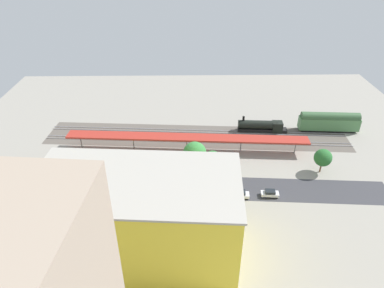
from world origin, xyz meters
TOP-DOWN VIEW (x-y plane):
  - ground_plane at (0.00, 0.00)m, footprint 146.42×146.42m
  - rail_bed at (0.00, -20.64)m, footprint 92.24×19.97m
  - street_asphalt at (0.00, 3.99)m, footprint 91.91×15.23m
  - track_rails at (0.00, -20.64)m, footprint 91.31×13.57m
  - platform_canopy_near at (3.11, -13.06)m, footprint 68.21×8.78m
  - locomotive at (-20.62, -23.52)m, footprint 15.38×3.65m
  - passenger_coach at (-41.27, -23.52)m, footprint 18.56×4.42m
  - parked_car_0 at (-16.47, 7.62)m, footprint 4.27×2.05m
  - parked_car_1 at (-9.31, 7.85)m, footprint 4.52×2.20m
  - parked_car_2 at (-1.60, 7.14)m, footprint 4.75×2.31m
  - parked_car_3 at (5.45, 7.55)m, footprint 4.38×1.85m
  - construction_building at (12.06, 22.91)m, footprint 37.50×20.90m
  - construction_roof_slab at (12.06, 22.91)m, footprint 38.14×21.54m
  - box_truck_0 at (-0.64, 7.97)m, footprint 8.59×2.80m
  - street_tree_0 at (1.15, -1.39)m, footprint 4.62×4.62m
  - street_tree_1 at (-31.61, -1.83)m, footprint 4.54×4.54m
  - street_tree_2 at (-3.39, -1.37)m, footprint 4.32×4.32m
  - street_tree_3 at (1.10, -2.00)m, footprint 5.97×5.97m
  - traffic_light at (6.57, -0.55)m, footprint 0.50×0.36m

SIDE VIEW (x-z plane):
  - ground_plane at x=0.00m, z-range 0.00..0.00m
  - rail_bed at x=0.00m, z-range 0.00..0.01m
  - street_asphalt at x=0.00m, z-range 0.00..0.01m
  - track_rails at x=0.00m, z-range 0.12..0.24m
  - parked_car_0 at x=-16.47m, z-range -0.10..1.58m
  - parked_car_1 at x=-9.31m, z-range -0.10..1.65m
  - parked_car_3 at x=5.45m, z-range -0.10..1.68m
  - parked_car_2 at x=-1.60m, z-range -0.10..1.68m
  - box_truck_0 at x=-0.64m, z-range -0.05..3.55m
  - locomotive at x=-20.62m, z-range -0.76..4.27m
  - passenger_coach at x=-41.27m, z-range 0.15..6.43m
  - platform_canopy_near at x=3.11m, z-range 1.93..6.31m
  - traffic_light at x=6.57m, z-range 1.05..7.52m
  - street_tree_1 at x=-31.61m, z-range 1.06..7.76m
  - street_tree_2 at x=-3.39m, z-range 1.20..8.00m
  - street_tree_0 at x=1.15m, z-range 1.56..9.34m
  - street_tree_3 at x=1.10m, z-range 1.50..10.51m
  - construction_building at x=12.06m, z-range 0.00..16.67m
  - construction_roof_slab at x=12.06m, z-range 16.67..17.07m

